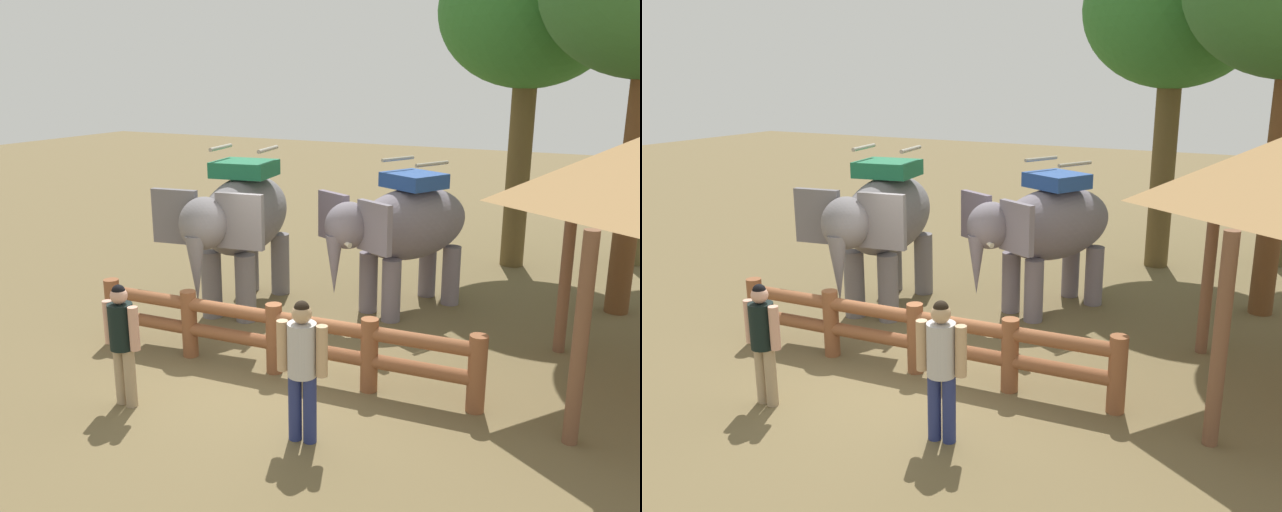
% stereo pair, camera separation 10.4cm
% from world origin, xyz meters
% --- Properties ---
extents(ground_plane, '(60.00, 60.00, 0.00)m').
position_xyz_m(ground_plane, '(0.00, 0.00, 0.00)').
color(ground_plane, brown).
extents(log_fence, '(6.08, 0.52, 1.05)m').
position_xyz_m(log_fence, '(-0.00, 0.20, 0.60)').
color(log_fence, brown).
rests_on(log_fence, ground).
extents(elephant_near_left, '(1.97, 3.50, 2.96)m').
position_xyz_m(elephant_near_left, '(-1.93, 2.35, 1.66)').
color(elephant_near_left, slate).
rests_on(elephant_near_left, ground).
extents(elephant_center, '(2.53, 3.23, 2.75)m').
position_xyz_m(elephant_center, '(0.73, 3.57, 1.55)').
color(elephant_center, slate).
rests_on(elephant_center, ground).
extents(tourist_woman_in_black, '(0.62, 0.38, 1.76)m').
position_xyz_m(tourist_woman_in_black, '(1.26, -1.29, 1.02)').
color(tourist_woman_in_black, navy).
rests_on(tourist_woman_in_black, ground).
extents(tourist_man_in_blue, '(0.59, 0.35, 1.66)m').
position_xyz_m(tourist_man_in_blue, '(-1.24, -1.53, 0.96)').
color(tourist_man_in_blue, tan).
rests_on(tourist_man_in_blue, ground).
extents(tree_far_left, '(3.79, 3.79, 7.10)m').
position_xyz_m(tree_far_left, '(1.94, 7.51, 5.41)').
color(tree_far_left, brown).
rests_on(tree_far_left, ground).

